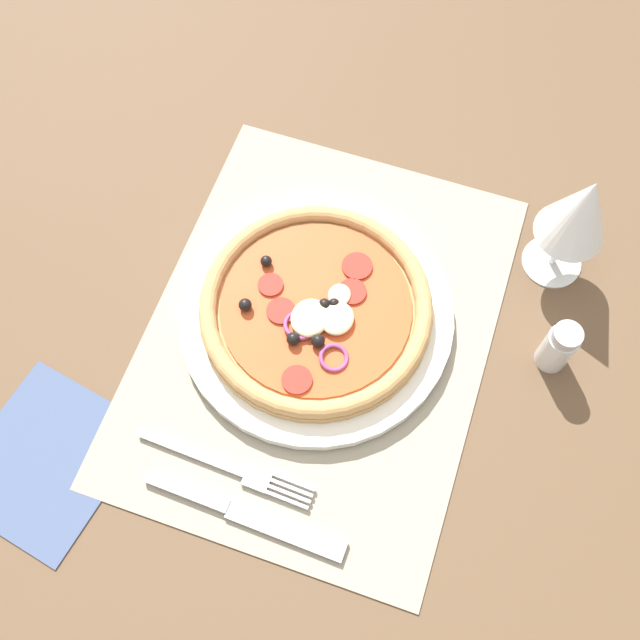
{
  "coord_description": "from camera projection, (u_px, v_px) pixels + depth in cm",
  "views": [
    {
      "loc": [
        29.04,
        10.06,
        71.91
      ],
      "look_at": [
        -0.51,
        0.0,
        2.78
      ],
      "focal_mm": 42.21,
      "sensor_mm": 36.0,
      "label": 1
    }
  ],
  "objects": [
    {
      "name": "napkin",
      "position": [
        46.0,
        459.0,
        0.73
      ],
      "size": [
        17.86,
        16.61,
        0.36
      ],
      "primitive_type": "cube",
      "rotation": [
        0.0,
        0.0,
        -0.18
      ],
      "color": "#425175",
      "rests_on": "ground_plane"
    },
    {
      "name": "plate",
      "position": [
        316.0,
        314.0,
        0.78
      ],
      "size": [
        28.51,
        28.51,
        1.38
      ],
      "primitive_type": "cylinder",
      "color": "silver",
      "rests_on": "placemat"
    },
    {
      "name": "wine_glass",
      "position": [
        580.0,
        212.0,
        0.73
      ],
      "size": [
        7.2,
        7.2,
        14.9
      ],
      "color": "silver",
      "rests_on": "ground_plane"
    },
    {
      "name": "placemat",
      "position": [
        318.0,
        334.0,
        0.78
      ],
      "size": [
        45.66,
        34.44,
        0.4
      ],
      "primitive_type": "cube",
      "color": "gray",
      "rests_on": "ground_plane"
    },
    {
      "name": "knife",
      "position": [
        246.0,
        514.0,
        0.7
      ],
      "size": [
        2.38,
        20.04,
        0.62
      ],
      "rotation": [
        0.0,
        0.0,
        1.54
      ],
      "color": "silver",
      "rests_on": "placemat"
    },
    {
      "name": "ground_plane",
      "position": [
        318.0,
        340.0,
        0.79
      ],
      "size": [
        190.0,
        140.0,
        2.4
      ],
      "primitive_type": "cube",
      "color": "brown"
    },
    {
      "name": "fork",
      "position": [
        235.0,
        469.0,
        0.72
      ],
      "size": [
        2.43,
        18.05,
        0.44
      ],
      "rotation": [
        0.0,
        0.0,
        1.53
      ],
      "color": "silver",
      "rests_on": "placemat"
    },
    {
      "name": "pepper_shaker",
      "position": [
        559.0,
        347.0,
        0.74
      ],
      "size": [
        3.2,
        3.2,
        6.7
      ],
      "color": "silver",
      "rests_on": "ground_plane"
    },
    {
      "name": "pizza",
      "position": [
        316.0,
        308.0,
        0.76
      ],
      "size": [
        23.91,
        23.91,
        2.68
      ],
      "color": "tan",
      "rests_on": "plate"
    }
  ]
}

